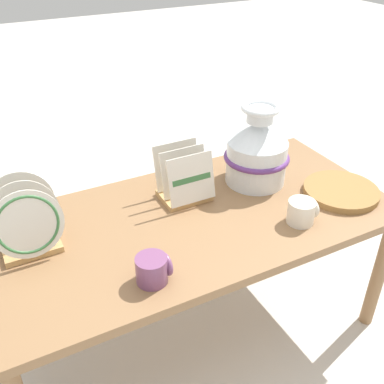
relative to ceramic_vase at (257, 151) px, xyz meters
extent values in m
plane|color=beige|center=(-0.36, -0.11, -0.75)|extent=(14.00, 14.00, 0.00)
cube|color=olive|center=(-0.36, -0.11, -0.16)|extent=(1.54, 0.75, 0.03)
cylinder|color=olive|center=(0.36, -0.44, -0.46)|extent=(0.06, 0.06, 0.57)
cylinder|color=olive|center=(0.36, 0.21, -0.46)|extent=(0.06, 0.06, 0.57)
cylinder|color=silver|center=(0.00, 0.00, -0.05)|extent=(0.25, 0.25, 0.18)
cone|color=silver|center=(0.00, 0.00, 0.08)|extent=(0.25, 0.25, 0.09)
cylinder|color=silver|center=(0.00, 0.00, 0.15)|extent=(0.10, 0.10, 0.06)
torus|color=silver|center=(0.00, 0.00, 0.18)|extent=(0.15, 0.15, 0.02)
torus|color=#60337A|center=(0.00, 0.00, -0.03)|extent=(0.27, 0.27, 0.02)
cube|color=tan|center=(-0.92, -0.02, -0.13)|extent=(0.19, 0.15, 0.02)
cylinder|color=tan|center=(-0.99, 0.04, -0.09)|extent=(0.01, 0.01, 0.06)
cylinder|color=tan|center=(-0.86, 0.04, -0.09)|extent=(0.01, 0.01, 0.06)
cylinder|color=silver|center=(-0.92, -0.09, 0.00)|extent=(0.23, 0.06, 0.22)
torus|color=#38703D|center=(-0.92, -0.09, 0.00)|extent=(0.20, 0.05, 0.19)
cylinder|color=silver|center=(-0.92, -0.02, 0.00)|extent=(0.23, 0.06, 0.22)
cylinder|color=silver|center=(-0.92, 0.04, 0.00)|extent=(0.23, 0.06, 0.22)
cube|color=tan|center=(-0.32, 0.02, -0.13)|extent=(0.19, 0.15, 0.02)
cylinder|color=tan|center=(-0.39, 0.08, -0.09)|extent=(0.01, 0.01, 0.06)
cylinder|color=tan|center=(-0.26, 0.08, -0.09)|extent=(0.01, 0.01, 0.06)
cube|color=silver|center=(-0.32, -0.04, -0.02)|extent=(0.19, 0.05, 0.18)
cube|color=silver|center=(-0.32, 0.02, -0.02)|extent=(0.19, 0.05, 0.18)
cube|color=silver|center=(-0.32, 0.08, -0.02)|extent=(0.19, 0.05, 0.18)
cube|color=#38703D|center=(-0.32, -0.05, -0.02)|extent=(0.16, 0.01, 0.02)
cylinder|color=olive|center=(0.25, -0.25, -0.14)|extent=(0.30, 0.30, 0.01)
cylinder|color=olive|center=(0.25, -0.25, -0.13)|extent=(0.30, 0.30, 0.01)
cylinder|color=olive|center=(0.25, -0.25, -0.12)|extent=(0.30, 0.30, 0.01)
cylinder|color=silver|center=(-0.02, -0.32, -0.10)|extent=(0.10, 0.10, 0.09)
torus|color=silver|center=(0.03, -0.32, -0.10)|extent=(0.02, 0.07, 0.07)
cylinder|color=#7A4770|center=(-0.62, -0.36, -0.10)|extent=(0.10, 0.10, 0.09)
torus|color=#7A4770|center=(-0.57, -0.36, -0.10)|extent=(0.02, 0.07, 0.07)
camera|label=1|loc=(-0.99, -1.33, 0.83)|focal=42.00mm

